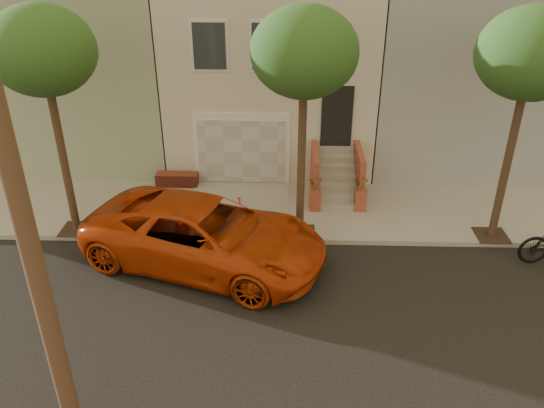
{
  "coord_description": "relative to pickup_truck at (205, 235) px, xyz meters",
  "views": [
    {
      "loc": [
        0.6,
        -9.51,
        8.22
      ],
      "look_at": [
        0.23,
        3.0,
        1.55
      ],
      "focal_mm": 35.64,
      "sensor_mm": 36.0,
      "label": 1
    }
  ],
  "objects": [
    {
      "name": "ground",
      "position": [
        1.5,
        -2.49,
        -0.89
      ],
      "size": [
        90.0,
        90.0,
        0.0
      ],
      "primitive_type": "plane",
      "color": "black",
      "rests_on": "ground"
    },
    {
      "name": "sidewalk",
      "position": [
        1.5,
        2.86,
        -0.81
      ],
      "size": [
        40.0,
        3.7,
        0.15
      ],
      "primitive_type": "cube",
      "color": "gray",
      "rests_on": "ground"
    },
    {
      "name": "house_row",
      "position": [
        1.5,
        8.7,
        2.76
      ],
      "size": [
        33.1,
        11.7,
        7.0
      ],
      "color": "#B8B19D",
      "rests_on": "sidewalk"
    },
    {
      "name": "tree_left",
      "position": [
        -4.0,
        1.41,
        4.37
      ],
      "size": [
        2.7,
        2.57,
        6.3
      ],
      "color": "#2D2116",
      "rests_on": "sidewalk"
    },
    {
      "name": "tree_mid",
      "position": [
        2.5,
        1.41,
        4.37
      ],
      "size": [
        2.7,
        2.57,
        6.3
      ],
      "color": "#2D2116",
      "rests_on": "sidewalk"
    },
    {
      "name": "tree_right",
      "position": [
        8.0,
        1.41,
        4.37
      ],
      "size": [
        2.7,
        2.57,
        6.3
      ],
      "color": "#2D2116",
      "rests_on": "sidewalk"
    },
    {
      "name": "pickup_truck",
      "position": [
        0.0,
        0.0,
        0.0
      ],
      "size": [
        6.99,
        4.82,
        1.77
      ],
      "primitive_type": "imported",
      "rotation": [
        0.0,
        0.0,
        1.25
      ],
      "color": "#BC370B",
      "rests_on": "ground"
    }
  ]
}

